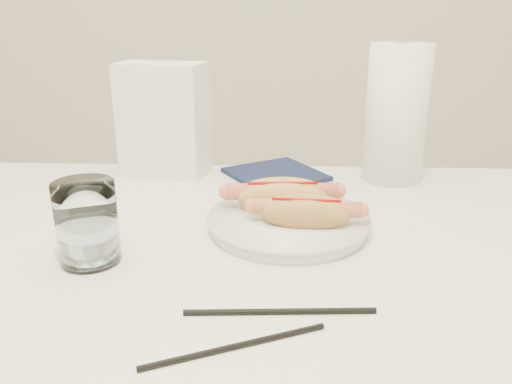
{
  "coord_description": "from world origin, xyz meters",
  "views": [
    {
      "loc": [
        0.08,
        -0.69,
        1.08
      ],
      "look_at": [
        0.05,
        0.03,
        0.82
      ],
      "focal_mm": 35.87,
      "sensor_mm": 36.0,
      "label": 1
    }
  ],
  "objects_px": {
    "table": "(224,279)",
    "paper_towel_roll": "(396,114)",
    "plate": "(288,224)",
    "napkin_box": "(164,120)",
    "hotdog_right": "(306,212)",
    "water_glass": "(87,223)",
    "hotdog_left": "(282,196)"
  },
  "relations": [
    {
      "from": "table",
      "to": "paper_towel_roll",
      "type": "bearing_deg",
      "value": 45.77
    },
    {
      "from": "plate",
      "to": "napkin_box",
      "type": "distance_m",
      "value": 0.4
    },
    {
      "from": "table",
      "to": "paper_towel_roll",
      "type": "height_order",
      "value": "paper_towel_roll"
    },
    {
      "from": "napkin_box",
      "to": "paper_towel_roll",
      "type": "relative_size",
      "value": 0.85
    },
    {
      "from": "hotdog_right",
      "to": "water_glass",
      "type": "distance_m",
      "value": 0.31
    },
    {
      "from": "water_glass",
      "to": "napkin_box",
      "type": "xyz_separation_m",
      "value": [
        0.02,
        0.4,
        0.06
      ]
    },
    {
      "from": "table",
      "to": "water_glass",
      "type": "distance_m",
      "value": 0.22
    },
    {
      "from": "table",
      "to": "plate",
      "type": "distance_m",
      "value": 0.13
    },
    {
      "from": "paper_towel_roll",
      "to": "napkin_box",
      "type": "bearing_deg",
      "value": 177.65
    },
    {
      "from": "hotdog_right",
      "to": "napkin_box",
      "type": "height_order",
      "value": "napkin_box"
    },
    {
      "from": "hotdog_right",
      "to": "plate",
      "type": "bearing_deg",
      "value": 138.49
    },
    {
      "from": "water_glass",
      "to": "paper_towel_roll",
      "type": "distance_m",
      "value": 0.63
    },
    {
      "from": "table",
      "to": "hotdog_left",
      "type": "xyz_separation_m",
      "value": [
        0.09,
        0.09,
        0.1
      ]
    },
    {
      "from": "hotdog_left",
      "to": "water_glass",
      "type": "height_order",
      "value": "water_glass"
    },
    {
      "from": "napkin_box",
      "to": "hotdog_right",
      "type": "bearing_deg",
      "value": -36.59
    },
    {
      "from": "water_glass",
      "to": "napkin_box",
      "type": "bearing_deg",
      "value": 86.86
    },
    {
      "from": "napkin_box",
      "to": "paper_towel_roll",
      "type": "bearing_deg",
      "value": 9.41
    },
    {
      "from": "table",
      "to": "napkin_box",
      "type": "xyz_separation_m",
      "value": [
        -0.15,
        0.34,
        0.17
      ]
    },
    {
      "from": "hotdog_right",
      "to": "paper_towel_roll",
      "type": "xyz_separation_m",
      "value": [
        0.19,
        0.29,
        0.09
      ]
    },
    {
      "from": "plate",
      "to": "napkin_box",
      "type": "bearing_deg",
      "value": 131.36
    },
    {
      "from": "table",
      "to": "hotdog_right",
      "type": "distance_m",
      "value": 0.16
    },
    {
      "from": "hotdog_right",
      "to": "napkin_box",
      "type": "relative_size",
      "value": 0.72
    },
    {
      "from": "napkin_box",
      "to": "paper_towel_roll",
      "type": "distance_m",
      "value": 0.47
    },
    {
      "from": "table",
      "to": "plate",
      "type": "xyz_separation_m",
      "value": [
        0.1,
        0.05,
        0.07
      ]
    },
    {
      "from": "table",
      "to": "hotdog_left",
      "type": "relative_size",
      "value": 6.61
    },
    {
      "from": "table",
      "to": "plate",
      "type": "height_order",
      "value": "plate"
    },
    {
      "from": "plate",
      "to": "water_glass",
      "type": "height_order",
      "value": "water_glass"
    },
    {
      "from": "plate",
      "to": "paper_towel_roll",
      "type": "bearing_deg",
      "value": 51.35
    },
    {
      "from": "table",
      "to": "hotdog_left",
      "type": "bearing_deg",
      "value": 45.93
    },
    {
      "from": "hotdog_left",
      "to": "water_glass",
      "type": "distance_m",
      "value": 0.31
    },
    {
      "from": "table",
      "to": "paper_towel_roll",
      "type": "distance_m",
      "value": 0.49
    },
    {
      "from": "table",
      "to": "paper_towel_roll",
      "type": "xyz_separation_m",
      "value": [
        0.31,
        0.32,
        0.19
      ]
    }
  ]
}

